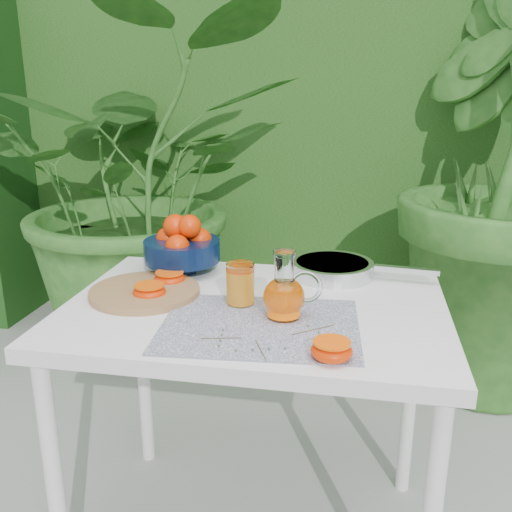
% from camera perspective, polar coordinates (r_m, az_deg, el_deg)
% --- Properties ---
extents(hedge_backdrop, '(8.00, 1.65, 2.50)m').
position_cam_1_polar(hedge_backdrop, '(3.52, 7.17, 15.02)').
color(hedge_backdrop, '#174313').
rests_on(hedge_backdrop, ground).
extents(potted_plant_left, '(2.12, 2.12, 1.65)m').
position_cam_1_polar(potted_plant_left, '(2.86, -11.51, 6.94)').
color(potted_plant_left, '#275C1F').
rests_on(potted_plant_left, ground).
extents(potted_plant_right, '(2.15, 2.15, 1.94)m').
position_cam_1_polar(potted_plant_right, '(2.66, 23.03, 8.27)').
color(potted_plant_right, '#275C1F').
rests_on(potted_plant_right, ground).
extents(white_table, '(1.00, 0.70, 0.75)m').
position_cam_1_polar(white_table, '(1.54, -0.14, -7.75)').
color(white_table, white).
rests_on(white_table, ground).
extents(placemat, '(0.50, 0.40, 0.00)m').
position_cam_1_polar(placemat, '(1.38, 0.39, -6.96)').
color(placemat, '#0C1148').
rests_on(placemat, white_table).
extents(cutting_board, '(0.33, 0.33, 0.02)m').
position_cam_1_polar(cutting_board, '(1.60, -11.06, -3.54)').
color(cutting_board, '#9A6E45').
rests_on(cutting_board, white_table).
extents(fruit_bowl, '(0.25, 0.25, 0.18)m').
position_cam_1_polar(fruit_bowl, '(1.76, -7.39, 1.05)').
color(fruit_bowl, black).
rests_on(fruit_bowl, white_table).
extents(juice_pitcher, '(0.15, 0.11, 0.17)m').
position_cam_1_polar(juice_pitcher, '(1.41, 2.89, -3.90)').
color(juice_pitcher, white).
rests_on(juice_pitcher, white_table).
extents(juice_tumbler, '(0.10, 0.10, 0.11)m').
position_cam_1_polar(juice_tumbler, '(1.49, -1.57, -2.89)').
color(juice_tumbler, white).
rests_on(juice_tumbler, white_table).
extents(saute_pan, '(0.45, 0.27, 0.05)m').
position_cam_1_polar(saute_pan, '(1.74, 7.74, -1.20)').
color(saute_pan, silver).
rests_on(saute_pan, white_table).
extents(orange_halves, '(0.62, 0.49, 0.04)m').
position_cam_1_polar(orange_halves, '(1.47, -4.92, -4.71)').
color(orange_halves, red).
rests_on(orange_halves, white_table).
extents(thyme_sprigs, '(0.30, 0.23, 0.01)m').
position_cam_1_polar(thyme_sprigs, '(1.31, 1.18, -8.22)').
color(thyme_sprigs, brown).
rests_on(thyme_sprigs, white_table).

